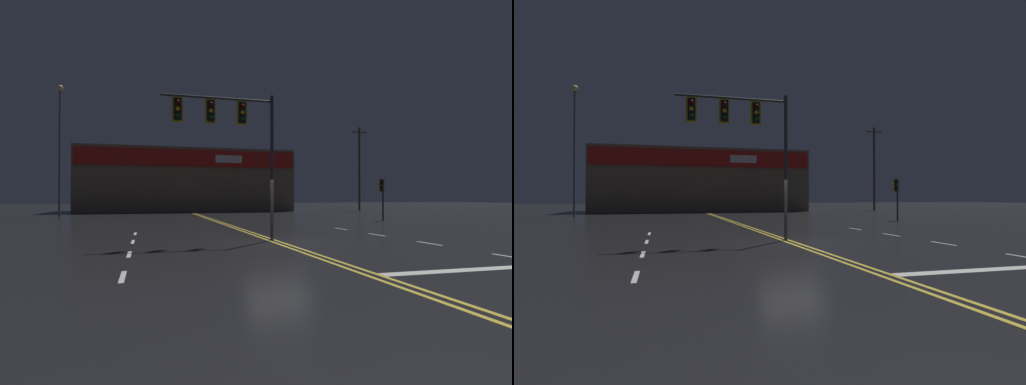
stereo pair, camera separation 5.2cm
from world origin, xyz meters
The scene contains 7 objects.
ground_plane centered at (0.00, 0.00, 0.00)m, with size 200.00×200.00×0.00m, color black.
road_markings centered at (1.17, -1.43, 0.00)m, with size 16.36×60.00×0.01m.
traffic_signal_median centered at (-1.90, 0.88, 4.71)m, with size 4.57×0.36×5.99m.
traffic_signal_corner_northeast centered at (12.34, 11.88, 2.32)m, with size 0.42×0.36×3.17m.
streetlight_median_approach centered at (-12.60, 24.86, 7.42)m, with size 0.56×0.56×12.01m.
building_backdrop centered at (0.00, 36.86, 3.83)m, with size 25.69×10.23×7.63m.
utility_pole_row centered at (-0.38, 32.25, 5.62)m, with size 47.84×0.26×10.97m.
Camera 1 is at (-5.01, -14.83, 1.79)m, focal length 28.00 mm.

